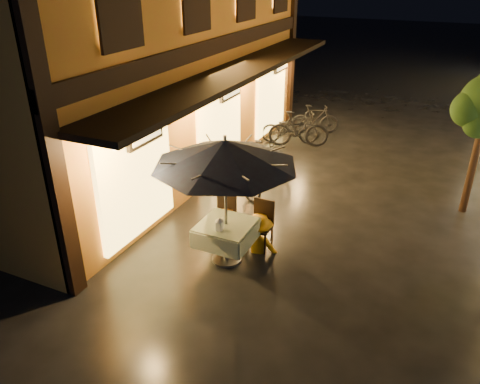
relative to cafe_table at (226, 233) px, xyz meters
The scene contains 15 objects.
ground 1.76m from the cafe_table, 19.01° to the right, with size 90.00×90.00×0.00m, color black.
west_building 6.25m from the cafe_table, 140.22° to the left, with size 5.90×11.40×7.40m.
cafe_table is the anchor object (origin of this frame).
patio_umbrella 1.56m from the cafe_table, 14.04° to the left, with size 2.55×2.55×2.46m.
cafe_chair_left 0.84m from the cafe_table, 118.51° to the left, with size 0.42×0.42×0.97m.
cafe_chair_right 0.84m from the cafe_table, 61.49° to the left, with size 0.42×0.42×0.97m.
table_lantern 0.42m from the cafe_table, 90.00° to the right, with size 0.16×0.16×0.25m.
person_orange 0.65m from the cafe_table, 120.04° to the left, with size 0.70×0.55×1.45m, color #BE5301.
person_yellow 0.72m from the cafe_table, 54.76° to the left, with size 0.95×0.55×1.47m, color #FFA20B.
bicycle_0 2.80m from the cafe_table, 112.07° to the left, with size 0.60×1.72×0.90m, color black.
bicycle_1 3.92m from the cafe_table, 101.09° to the left, with size 0.45×1.59×0.95m, color black.
bicycle_2 4.61m from the cafe_table, 105.18° to the left, with size 0.58×1.66×0.87m, color black.
bicycle_3 6.43m from the cafe_table, 96.56° to the left, with size 0.51×1.81×1.09m, color black.
bicycle_4 6.63m from the cafe_table, 99.24° to the left, with size 0.61×1.74×0.92m, color black.
bicycle_5 7.87m from the cafe_table, 94.77° to the left, with size 0.43×1.53×0.92m, color black.
Camera 1 is at (1.74, -6.02, 5.00)m, focal length 35.00 mm.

